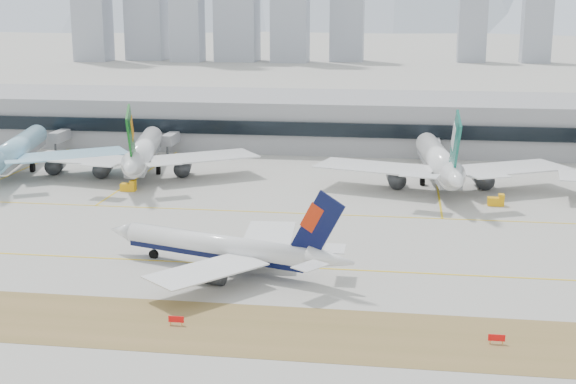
% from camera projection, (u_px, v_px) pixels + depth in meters
% --- Properties ---
extents(ground, '(3000.00, 3000.00, 0.00)m').
position_uv_depth(ground, '(293.00, 258.00, 140.53)').
color(ground, '#A7A39C').
rests_on(ground, ground).
extents(taxiing_airliner, '(45.75, 38.88, 15.79)m').
position_uv_depth(taxiing_airliner, '(226.00, 248.00, 133.36)').
color(taxiing_airliner, white).
rests_on(taxiing_airliner, ground).
extents(widebody_korean, '(59.31, 58.96, 21.62)m').
position_uv_depth(widebody_korean, '(16.00, 151.00, 208.56)').
color(widebody_korean, '#8CC6E5').
rests_on(widebody_korean, ground).
extents(widebody_eva, '(59.04, 58.63, 21.47)m').
position_uv_depth(widebody_eva, '(143.00, 153.00, 205.78)').
color(widebody_eva, white).
rests_on(widebody_eva, ground).
extents(widebody_cathay, '(61.26, 60.26, 21.95)m').
position_uv_depth(widebody_cathay, '(439.00, 163.00, 193.36)').
color(widebody_cathay, white).
rests_on(widebody_cathay, ground).
extents(terminal, '(280.00, 43.10, 15.00)m').
position_uv_depth(terminal, '(344.00, 121.00, 249.27)').
color(terminal, gray).
rests_on(terminal, ground).
extents(hold_sign_left, '(2.20, 0.15, 1.35)m').
position_uv_depth(hold_sign_left, '(176.00, 319.00, 111.22)').
color(hold_sign_left, red).
rests_on(hold_sign_left, ground).
extents(hold_sign_right, '(2.20, 0.15, 1.35)m').
position_uv_depth(hold_sign_right, '(497.00, 338.00, 105.13)').
color(hold_sign_right, red).
rests_on(hold_sign_right, ground).
extents(gse_c, '(3.55, 2.00, 2.60)m').
position_uv_depth(gse_c, '(496.00, 201.00, 176.06)').
color(gse_c, '#F9AC0D').
rests_on(gse_c, ground).
extents(gse_b, '(3.55, 2.00, 2.60)m').
position_uv_depth(gse_b, '(129.00, 187.00, 189.52)').
color(gse_b, '#F9AC0D').
rests_on(gse_b, ground).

